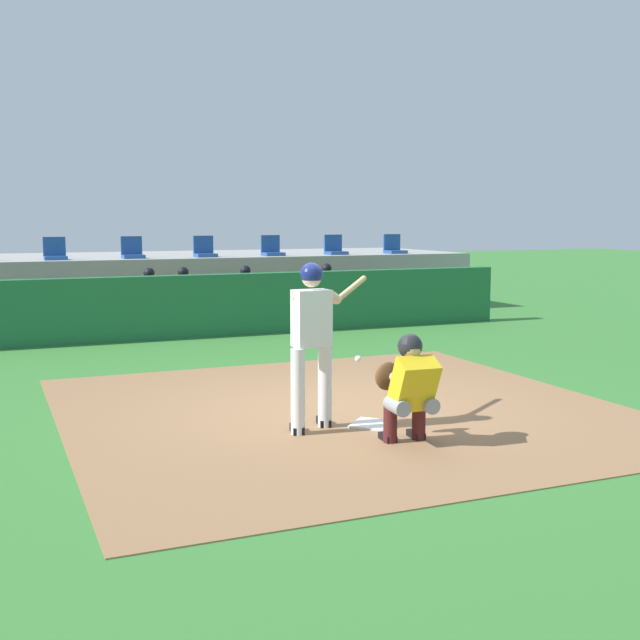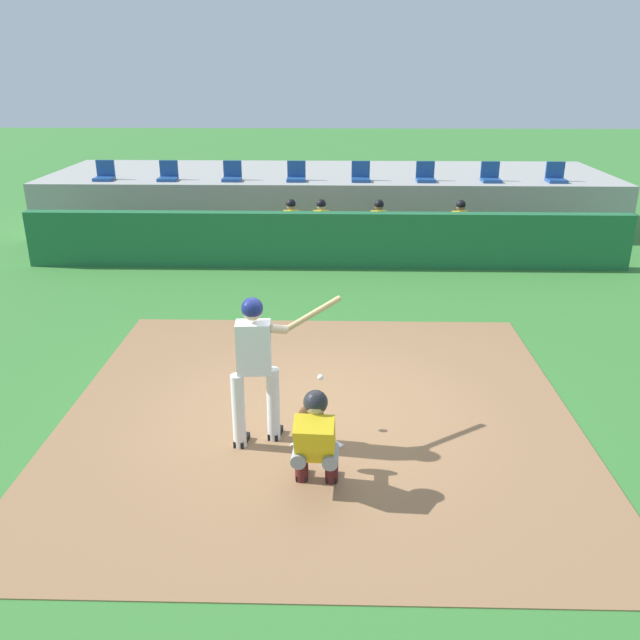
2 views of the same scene
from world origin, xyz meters
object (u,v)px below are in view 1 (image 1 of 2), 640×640
at_px(home_plate, 373,424).
at_px(batter_at_plate, 313,335).
at_px(catcher_crouched, 408,385).
at_px(stadium_seat_6, 335,249).
at_px(stadium_seat_5, 272,250).
at_px(stadium_seat_2, 55,253).
at_px(dugout_player_0, 151,300).
at_px(stadium_seat_7, 394,248).
at_px(stadium_seat_4, 205,251).
at_px(dugout_player_3, 329,293).
at_px(dugout_player_2, 247,296).
at_px(dugout_player_1, 185,298).
at_px(stadium_seat_3, 133,252).

bearing_deg(home_plate, batter_at_plate, 172.43).
bearing_deg(catcher_crouched, stadium_seat_6, 69.65).
bearing_deg(stadium_seat_5, stadium_seat_2, 180.00).
bearing_deg(dugout_player_0, stadium_seat_7, 17.34).
height_order(catcher_crouched, stadium_seat_4, stadium_seat_4).
bearing_deg(stadium_seat_2, catcher_crouched, -77.42).
xyz_separation_m(batter_at_plate, catcher_crouched, (0.68, -0.85, -0.43)).
xyz_separation_m(stadium_seat_4, stadium_seat_6, (3.25, 0.00, 0.00)).
bearing_deg(dugout_player_3, dugout_player_2, 180.00).
bearing_deg(stadium_seat_6, stadium_seat_5, 180.00).
distance_m(stadium_seat_4, stadium_seat_7, 4.88).
bearing_deg(catcher_crouched, stadium_seat_4, 85.78).
height_order(dugout_player_1, stadium_seat_7, stadium_seat_7).
xyz_separation_m(dugout_player_1, stadium_seat_6, (4.20, 2.03, 0.86)).
height_order(dugout_player_0, stadium_seat_4, stadium_seat_4).
relative_size(stadium_seat_3, stadium_seat_7, 1.00).
height_order(home_plate, stadium_seat_4, stadium_seat_4).
bearing_deg(stadium_seat_2, stadium_seat_4, 0.00).
height_order(dugout_player_0, stadium_seat_7, stadium_seat_7).
relative_size(catcher_crouched, stadium_seat_3, 3.33).
height_order(batter_at_plate, dugout_player_3, batter_at_plate).
bearing_deg(batter_at_plate, stadium_seat_2, 99.91).
xyz_separation_m(stadium_seat_6, stadium_seat_7, (1.62, 0.00, 0.00)).
bearing_deg(home_plate, catcher_crouched, -89.67).
relative_size(dugout_player_1, dugout_player_3, 1.00).
distance_m(home_plate, stadium_seat_6, 11.06).
relative_size(catcher_crouched, stadium_seat_2, 3.33).
relative_size(dugout_player_3, stadium_seat_7, 2.71).
relative_size(catcher_crouched, stadium_seat_5, 3.33).
xyz_separation_m(dugout_player_0, dugout_player_2, (2.00, 0.00, 0.00)).
relative_size(home_plate, dugout_player_1, 0.34).
bearing_deg(stadium_seat_4, dugout_player_1, -115.11).
xyz_separation_m(dugout_player_0, dugout_player_1, (0.69, 0.00, 0.00)).
height_order(home_plate, dugout_player_1, dugout_player_1).
bearing_deg(dugout_player_1, stadium_seat_3, 108.27).
height_order(dugout_player_2, stadium_seat_7, stadium_seat_7).
relative_size(stadium_seat_3, stadium_seat_6, 1.00).
distance_m(stadium_seat_6, stadium_seat_7, 1.62).
relative_size(batter_at_plate, catcher_crouched, 1.13).
bearing_deg(stadium_seat_3, dugout_player_3, -27.99).
distance_m(catcher_crouched, stadium_seat_2, 11.25).
height_order(dugout_player_3, stadium_seat_5, stadium_seat_5).
bearing_deg(stadium_seat_2, stadium_seat_5, 0.00).
distance_m(dugout_player_0, stadium_seat_3, 2.21).
bearing_deg(dugout_player_1, batter_at_plate, -93.79).
distance_m(dugout_player_3, stadium_seat_6, 2.44).
bearing_deg(dugout_player_2, stadium_seat_6, 35.13).
bearing_deg(stadium_seat_2, stadium_seat_7, 0.00).
relative_size(batter_at_plate, stadium_seat_4, 3.76).
bearing_deg(stadium_seat_3, stadium_seat_6, 0.00).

